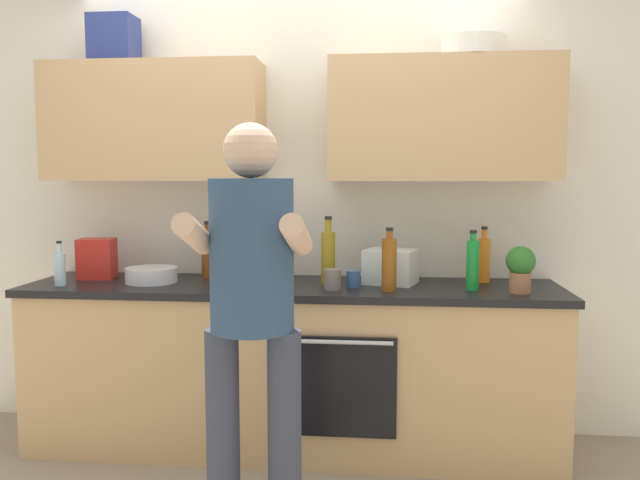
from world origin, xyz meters
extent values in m
plane|color=gray|center=(0.00, 0.00, 0.00)|extent=(12.00, 12.00, 0.00)
cube|color=silver|center=(0.00, 0.36, 1.25)|extent=(4.00, 0.06, 2.50)
cube|color=tan|center=(-0.80, 0.17, 1.77)|extent=(1.21, 0.32, 0.65)
cube|color=tan|center=(0.80, 0.17, 1.77)|extent=(1.21, 0.32, 0.65)
cylinder|color=silver|center=(0.95, 0.17, 2.15)|extent=(0.33, 0.33, 0.10)
cube|color=navy|center=(-1.01, 0.17, 2.23)|extent=(0.24, 0.20, 0.26)
cube|color=tan|center=(0.00, 0.00, 0.43)|extent=(2.80, 0.60, 0.86)
cube|color=black|center=(0.00, 0.00, 0.88)|extent=(2.84, 0.64, 0.04)
cube|color=black|center=(0.28, -0.31, 0.45)|extent=(0.56, 0.02, 0.50)
cylinder|color=silver|center=(0.28, -0.33, 0.68)|extent=(0.52, 0.02, 0.02)
cylinder|color=#383D4C|center=(-0.17, -0.83, 0.43)|extent=(0.14, 0.14, 0.85)
cylinder|color=#383D4C|center=(0.09, -0.83, 0.43)|extent=(0.14, 0.14, 0.85)
cylinder|color=navy|center=(-0.04, -0.83, 1.16)|extent=(0.34, 0.34, 0.62)
sphere|color=#D8AD8C|center=(-0.04, -0.83, 1.58)|extent=(0.22, 0.22, 0.22)
cylinder|color=#D8AD8C|center=(-0.24, -0.95, 1.25)|extent=(0.09, 0.31, 0.19)
cylinder|color=#D8AD8C|center=(0.16, -0.95, 1.25)|extent=(0.09, 0.31, 0.19)
cylinder|color=brown|center=(-0.50, 0.19, 1.03)|extent=(0.08, 0.08, 0.26)
cylinder|color=brown|center=(-0.50, 0.19, 1.18)|extent=(0.04, 0.04, 0.04)
cylinder|color=black|center=(-0.50, 0.19, 1.21)|extent=(0.04, 0.04, 0.02)
cylinder|color=orange|center=(1.03, 0.18, 1.02)|extent=(0.07, 0.07, 0.24)
cylinder|color=orange|center=(1.03, 0.18, 1.16)|extent=(0.03, 0.03, 0.05)
cylinder|color=black|center=(1.03, 0.18, 1.20)|extent=(0.03, 0.03, 0.01)
cylinder|color=olive|center=(0.19, 0.05, 1.04)|extent=(0.08, 0.08, 0.28)
cylinder|color=olive|center=(0.19, 0.05, 1.21)|extent=(0.03, 0.03, 0.07)
cylinder|color=black|center=(0.19, 0.05, 1.25)|extent=(0.04, 0.04, 0.02)
cylinder|color=#8C4C14|center=(0.52, -0.14, 1.03)|extent=(0.07, 0.07, 0.26)
cylinder|color=#8C4C14|center=(0.52, -0.14, 1.18)|extent=(0.03, 0.03, 0.04)
cylinder|color=black|center=(0.52, -0.14, 1.21)|extent=(0.04, 0.04, 0.02)
cylinder|color=#198C33|center=(0.94, -0.07, 1.03)|extent=(0.06, 0.06, 0.25)
cylinder|color=#198C33|center=(0.94, -0.07, 1.17)|extent=(0.03, 0.03, 0.04)
cylinder|color=black|center=(0.94, -0.07, 1.20)|extent=(0.04, 0.04, 0.02)
cylinder|color=silver|center=(-1.21, -0.16, 0.98)|extent=(0.06, 0.06, 0.17)
cylinder|color=silver|center=(-1.21, -0.16, 1.10)|extent=(0.02, 0.02, 0.06)
cylinder|color=black|center=(-1.21, -0.16, 1.13)|extent=(0.03, 0.03, 0.01)
cylinder|color=slate|center=(0.23, -0.13, 0.95)|extent=(0.09, 0.09, 0.11)
cylinder|color=#33598C|center=(0.33, -0.06, 0.94)|extent=(0.07, 0.07, 0.09)
cylinder|color=#BF4C47|center=(-0.31, 0.11, 0.94)|extent=(0.09, 0.09, 0.09)
cylinder|color=silver|center=(-0.77, -0.01, 0.94)|extent=(0.28, 0.28, 0.08)
cube|color=brown|center=(-0.18, 0.02, 1.02)|extent=(0.10, 0.14, 0.24)
cylinder|color=black|center=(-0.19, 0.00, 1.17)|extent=(0.02, 0.02, 0.06)
cylinder|color=black|center=(-0.16, 0.04, 1.17)|extent=(0.02, 0.02, 0.06)
cylinder|color=#9E6647|center=(1.16, -0.13, 0.95)|extent=(0.10, 0.10, 0.10)
sphere|color=#2D6B28|center=(1.16, -0.13, 1.06)|extent=(0.14, 0.14, 0.14)
cube|color=silver|center=(0.53, 0.08, 0.99)|extent=(0.31, 0.28, 0.18)
cube|color=red|center=(-1.12, 0.09, 1.01)|extent=(0.21, 0.16, 0.23)
camera|label=1|loc=(0.49, -3.38, 1.48)|focal=36.38mm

